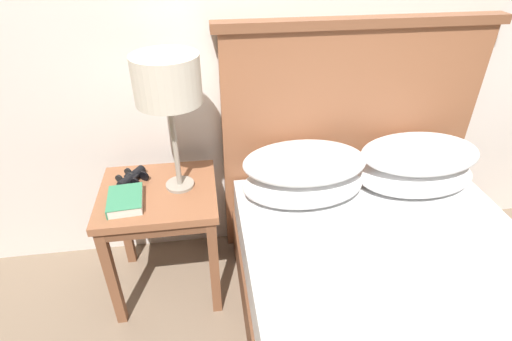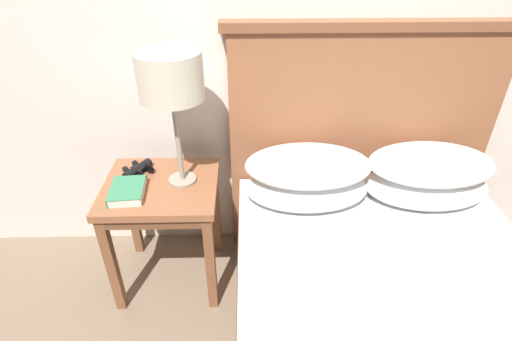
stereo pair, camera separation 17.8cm
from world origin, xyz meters
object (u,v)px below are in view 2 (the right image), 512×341
Objects in this scene: table_lamp at (170,79)px; binoculars_pair at (138,169)px; book_on_nightstand at (127,191)px; nightstand at (163,200)px; bed at (398,327)px.

table_lamp reaches higher than binoculars_pair.
table_lamp is 0.55m from book_on_nightstand.
table_lamp is 3.00× the size of book_on_nightstand.
table_lamp reaches higher than nightstand.
bed reaches higher than book_on_nightstand.
nightstand is 3.83× the size of binoculars_pair.
binoculars_pair is at bearing 142.14° from nightstand.
table_lamp is (0.10, 0.02, 0.59)m from nightstand.
book_on_nightstand reaches higher than nightstand.
table_lamp is at bearing -17.18° from binoculars_pair.
book_on_nightstand is 0.18m from binoculars_pair.
nightstand is at bearing -37.86° from binoculars_pair.
book_on_nightstand is at bearing -155.18° from table_lamp.
book_on_nightstand is at bearing -147.48° from nightstand.
nightstand is 0.60m from table_lamp.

